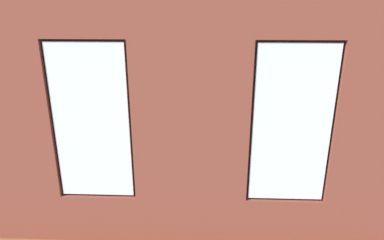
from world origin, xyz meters
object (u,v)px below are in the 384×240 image
potted_plant_corner_far_left (363,166)px  couch_left (308,144)px  remote_gray (185,138)px  potted_plant_foreground_right (108,103)px  remote_silver (204,135)px  table_plant_small (176,131)px  potted_plant_mid_room_small (251,130)px  coffee_table (185,141)px  potted_plant_beside_window_right (89,183)px  tv_flatscreen (55,125)px  couch_by_window (203,192)px  potted_plant_corner_near_left (295,97)px  potted_plant_by_left_couch (275,114)px  papasan_chair (182,114)px  cup_ceramic (190,138)px  media_console (59,157)px  potted_plant_between_couches (300,182)px  candle_jar (163,138)px

potted_plant_corner_far_left → couch_left: bearing=-85.5°
remote_gray → potted_plant_foreground_right: (2.01, -1.77, 0.17)m
remote_gray → remote_silver: (-0.38, -0.14, 0.00)m
table_plant_small → potted_plant_mid_room_small: (-1.53, -0.42, -0.13)m
coffee_table → potted_plant_beside_window_right: potted_plant_beside_window_right is taller
tv_flatscreen → couch_by_window: bearing=154.7°
couch_by_window → potted_plant_corner_near_left: bearing=-120.9°
potted_plant_by_left_couch → potted_plant_mid_room_small: bearing=51.2°
potted_plant_foreground_right → couch_left: bearing=158.4°
papasan_chair → potted_plant_corner_far_left: 4.36m
tv_flatscreen → papasan_chair: (-2.15, -2.02, -0.43)m
remote_gray → cup_ceramic: bearing=8.5°
potted_plant_corner_far_left → potted_plant_corner_near_left: size_ratio=1.04×
couch_by_window → remote_silver: size_ratio=11.26×
media_console → potted_plant_beside_window_right: 1.73m
papasan_chair → potted_plant_corner_near_left: potted_plant_corner_near_left is taller
table_plant_small → remote_silver: table_plant_small is taller
cup_ceramic → potted_plant_between_couches: (-1.68, 1.67, 0.03)m
remote_gray → coffee_table: bearing=46.1°
cup_ceramic → remote_gray: 0.16m
papasan_chair → potted_plant_beside_window_right: size_ratio=1.43×
potted_plant_foreground_right → potted_plant_by_left_couch: potted_plant_foreground_right is taller
candle_jar → remote_gray: 0.43m
candle_jar → remote_gray: bearing=-164.4°
couch_by_window → cup_ceramic: couch_by_window is taller
remote_gray → couch_left: bearing=57.1°
couch_by_window → potted_plant_foreground_right: (2.38, -3.60, 0.28)m
potted_plant_between_couches → couch_by_window: bearing=2.0°
remote_gray → papasan_chair: bearing=152.7°
couch_by_window → media_console: 2.97m
coffee_table → cup_ceramic: 0.19m
tv_flatscreen → cup_ceramic: bearing=-169.4°
coffee_table → table_plant_small: 0.26m
cup_ceramic → couch_by_window: bearing=99.0°
coffee_table → potted_plant_corner_near_left: 3.17m
potted_plant_corner_far_left → potted_plant_between_couches: (0.78, -0.15, -0.34)m
cup_ceramic → potted_plant_between_couches: bearing=135.2°
couch_left → cup_ceramic: bearing=-88.9°
couch_left → media_console: couch_left is taller
tv_flatscreen → potted_plant_by_left_couch: tv_flatscreen is taller
papasan_chair → potted_plant_foreground_right: (1.85, -0.31, 0.16)m
potted_plant_beside_window_right → potted_plant_by_left_couch: (-3.28, -3.26, 0.03)m
potted_plant_mid_room_small → potted_plant_corner_near_left: (-1.20, -1.30, 0.38)m
candle_jar → potted_plant_by_left_couch: potted_plant_by_left_couch is taller
table_plant_small → couch_left: bearing=178.2°
remote_gray → potted_plant_beside_window_right: size_ratio=0.22×
potted_plant_corner_near_left → table_plant_small: bearing=32.2°
table_plant_small → potted_plant_corner_near_left: potted_plant_corner_near_left is taller
couch_left → potted_plant_beside_window_right: size_ratio=2.26×
potted_plant_foreground_right → potted_plant_corner_near_left: 4.57m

